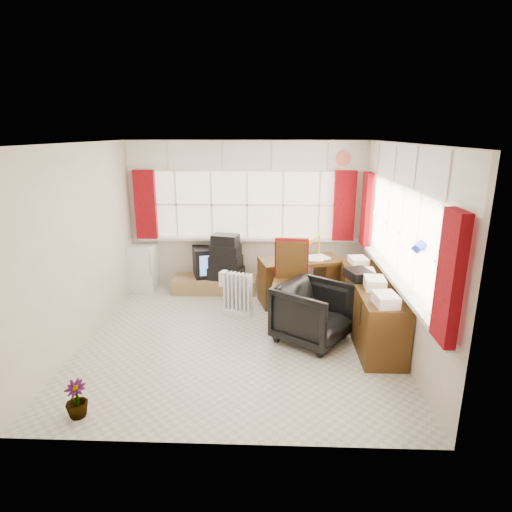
{
  "coord_description": "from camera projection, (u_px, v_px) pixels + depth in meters",
  "views": [
    {
      "loc": [
        0.42,
        -5.12,
        2.62
      ],
      "look_at": [
        0.2,
        0.55,
        0.98
      ],
      "focal_mm": 30.0,
      "sensor_mm": 36.0,
      "label": 1
    }
  ],
  "objects": [
    {
      "name": "tv_bench",
      "position": [
        215.0,
        284.0,
        7.29
      ],
      "size": [
        1.4,
        0.5,
        0.25
      ],
      "primitive_type": "cube",
      "color": "#95774A",
      "rests_on": "ground"
    },
    {
      "name": "window_back",
      "position": [
        247.0,
        235.0,
        7.26
      ],
      "size": [
        3.7,
        0.12,
        3.6
      ],
      "color": "beige",
      "rests_on": "room_walls"
    },
    {
      "name": "overhead_cabinets",
      "position": [
        313.0,
        160.0,
        5.93
      ],
      "size": [
        3.98,
        3.98,
        0.48
      ],
      "color": "white",
      "rests_on": "room_walls"
    },
    {
      "name": "credenza",
      "position": [
        370.0,
        307.0,
        5.67
      ],
      "size": [
        0.5,
        2.0,
        0.85
      ],
      "color": "#482B11",
      "rests_on": "ground"
    },
    {
      "name": "office_chair",
      "position": [
        313.0,
        313.0,
        5.5
      ],
      "size": [
        1.16,
        1.16,
        0.77
      ],
      "primitive_type": "imported",
      "rotation": [
        0.0,
        0.0,
        0.95
      ],
      "color": "black",
      "rests_on": "ground"
    },
    {
      "name": "task_chair",
      "position": [
        291.0,
        278.0,
        6.07
      ],
      "size": [
        0.54,
        0.57,
        1.18
      ],
      "color": "black",
      "rests_on": "ground"
    },
    {
      "name": "mini_fridge",
      "position": [
        143.0,
        267.0,
        7.34
      ],
      "size": [
        0.47,
        0.48,
        0.78
      ],
      "color": "white",
      "rests_on": "ground"
    },
    {
      "name": "radiator",
      "position": [
        238.0,
        298.0,
        6.3
      ],
      "size": [
        0.47,
        0.32,
        0.65
      ],
      "color": "white",
      "rests_on": "ground"
    },
    {
      "name": "crt_tv",
      "position": [
        210.0,
        261.0,
        7.32
      ],
      "size": [
        0.67,
        0.64,
        0.5
      ],
      "color": "black",
      "rests_on": "tv_bench"
    },
    {
      "name": "desk_lamp",
      "position": [
        319.0,
        240.0,
        6.72
      ],
      "size": [
        0.17,
        0.15,
        0.4
      ],
      "color": "yellow",
      "rests_on": "desk"
    },
    {
      "name": "room_walls",
      "position": [
        238.0,
        227.0,
        5.24
      ],
      "size": [
        4.0,
        4.0,
        4.0
      ],
      "color": "beige",
      "rests_on": "ground"
    },
    {
      "name": "spray_bottle_a",
      "position": [
        250.0,
        304.0,
        6.44
      ],
      "size": [
        0.14,
        0.14,
        0.27
      ],
      "primitive_type": "imported",
      "rotation": [
        0.0,
        0.0,
        0.48
      ],
      "color": "white",
      "rests_on": "ground"
    },
    {
      "name": "hifi_stack",
      "position": [
        226.0,
        259.0,
        7.1
      ],
      "size": [
        0.62,
        0.47,
        0.76
      ],
      "color": "black",
      "rests_on": "tv_bench"
    },
    {
      "name": "flower_vase",
      "position": [
        76.0,
        399.0,
        4.05
      ],
      "size": [
        0.23,
        0.23,
        0.37
      ],
      "primitive_type": "imported",
      "rotation": [
        0.0,
        0.0,
        -0.09
      ],
      "color": "black",
      "rests_on": "ground"
    },
    {
      "name": "ground",
      "position": [
        239.0,
        338.0,
        5.66
      ],
      "size": [
        4.0,
        4.0,
        0.0
      ],
      "primitive_type": "plane",
      "color": "beige",
      "rests_on": "ground"
    },
    {
      "name": "desk",
      "position": [
        299.0,
        278.0,
        6.76
      ],
      "size": [
        1.36,
        0.91,
        0.75
      ],
      "color": "#482B11",
      "rests_on": "ground"
    },
    {
      "name": "file_tray",
      "position": [
        359.0,
        274.0,
        5.65
      ],
      "size": [
        0.38,
        0.44,
        0.12
      ],
      "primitive_type": "cube",
      "rotation": [
        0.0,
        0.0,
        0.3
      ],
      "color": "black",
      "rests_on": "credenza"
    },
    {
      "name": "curtains",
      "position": [
        308.0,
        217.0,
        6.1
      ],
      "size": [
        3.83,
        3.83,
        1.15
      ],
      "color": "maroon",
      "rests_on": "room_walls"
    },
    {
      "name": "window_right",
      "position": [
        394.0,
        272.0,
        5.32
      ],
      "size": [
        0.12,
        3.7,
        3.6
      ],
      "color": "beige",
      "rests_on": "room_walls"
    },
    {
      "name": "spray_bottle_b",
      "position": [
        268.0,
        291.0,
        7.07
      ],
      "size": [
        0.11,
        0.11,
        0.17
      ],
      "primitive_type": "imported",
      "rotation": [
        0.0,
        0.0,
        -0.69
      ],
      "color": "#8ED4CE",
      "rests_on": "ground"
    }
  ]
}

